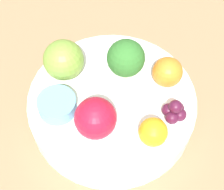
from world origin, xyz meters
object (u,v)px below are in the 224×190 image
at_px(apple_red, 96,118).
at_px(orange_front, 153,132).
at_px(apple_green, 64,60).
at_px(small_cup, 57,105).
at_px(grape_cluster, 175,111).
at_px(broccoli, 128,59).
at_px(bowl, 112,106).
at_px(orange_back, 167,72).

xyz_separation_m(apple_red, orange_front, (-0.08, -0.02, -0.01)).
distance_m(apple_green, orange_front, 0.18).
bearing_deg(orange_front, small_cup, 4.59).
relative_size(orange_front, grape_cluster, 1.09).
bearing_deg(orange_front, broccoli, -49.79).
height_order(apple_red, orange_front, apple_red).
relative_size(broccoli, grape_cluster, 1.82).
distance_m(broccoli, grape_cluster, 0.10).
height_order(bowl, small_cup, small_cup).
bearing_deg(apple_green, broccoli, -158.49).
bearing_deg(apple_red, broccoli, -91.57).
bearing_deg(apple_red, grape_cluster, -145.40).
xyz_separation_m(apple_red, grape_cluster, (-0.10, -0.07, -0.02)).
relative_size(apple_red, grape_cluster, 1.59).
bearing_deg(apple_red, small_cup, -4.87).
distance_m(apple_red, orange_front, 0.08).
distance_m(broccoli, small_cup, 0.13).
xyz_separation_m(broccoli, apple_green, (0.09, 0.04, -0.01)).
distance_m(bowl, small_cup, 0.09).
height_order(bowl, grape_cluster, grape_cluster).
xyz_separation_m(bowl, apple_red, (-0.00, 0.06, 0.05)).
distance_m(bowl, orange_front, 0.10).
relative_size(orange_back, small_cup, 0.82).
height_order(apple_green, orange_back, apple_green).
relative_size(bowl, broccoli, 3.74).
xyz_separation_m(bowl, broccoli, (-0.00, -0.05, 0.06)).
distance_m(bowl, apple_red, 0.08).
relative_size(apple_red, orange_front, 1.46).
relative_size(broccoli, apple_red, 1.15).
bearing_deg(apple_red, orange_back, -117.67).
relative_size(orange_back, grape_cluster, 1.24).
height_order(orange_back, grape_cluster, orange_back).
relative_size(apple_red, apple_green, 0.95).
bearing_deg(orange_back, bowl, 45.39).
bearing_deg(grape_cluster, orange_front, 71.84).
xyz_separation_m(apple_green, grape_cluster, (-0.18, 0.01, -0.02)).
height_order(orange_front, orange_back, orange_back).
distance_m(orange_front, grape_cluster, 0.05).
relative_size(apple_red, orange_back, 1.28).
bearing_deg(small_cup, broccoli, -124.20).
height_order(bowl, orange_front, orange_front).
height_order(broccoli, small_cup, broccoli).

